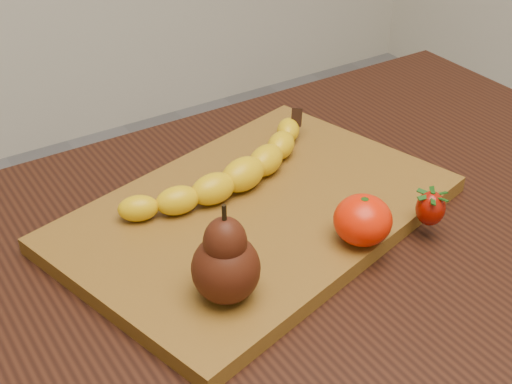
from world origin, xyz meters
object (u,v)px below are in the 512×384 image
cutting_board (256,213)px  pear (225,253)px  mandarin (363,220)px  table (319,300)px

cutting_board → pear: pear is taller
cutting_board → mandarin: bearing=-77.3°
cutting_board → mandarin: size_ratio=7.02×
pear → mandarin: size_ratio=1.66×
table → cutting_board: (-0.05, 0.07, 0.11)m
cutting_board → pear: size_ratio=4.24×
table → pear: 0.24m
table → cutting_board: cutting_board is taller
cutting_board → mandarin: (0.06, -0.12, 0.04)m
table → mandarin: 0.15m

